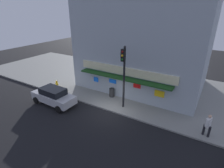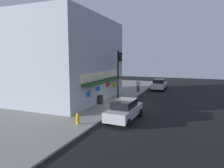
% 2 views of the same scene
% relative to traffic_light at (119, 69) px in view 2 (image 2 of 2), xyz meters
% --- Properties ---
extents(ground_plane, '(63.29, 63.29, 0.00)m').
position_rel_traffic_light_xyz_m(ground_plane, '(-0.76, -1.04, -3.57)').
color(ground_plane, black).
extents(sidewalk, '(42.19, 12.21, 0.13)m').
position_rel_traffic_light_xyz_m(sidewalk, '(-0.76, 5.06, -3.50)').
color(sidewalk, gray).
rests_on(sidewalk, ground_plane).
extents(corner_building, '(12.52, 10.02, 8.91)m').
position_rel_traffic_light_xyz_m(corner_building, '(-0.65, 6.12, 1.01)').
color(corner_building, '#9EA8B2').
rests_on(corner_building, sidewalk).
extents(traffic_light, '(0.32, 0.58, 5.38)m').
position_rel_traffic_light_xyz_m(traffic_light, '(0.00, 0.00, 0.00)').
color(traffic_light, black).
rests_on(traffic_light, sidewalk).
extents(fire_hydrant, '(0.47, 0.23, 0.79)m').
position_rel_traffic_light_xyz_m(fire_hydrant, '(-8.23, 0.07, -3.06)').
color(fire_hydrant, gold).
rests_on(fire_hydrant, sidewalk).
extents(trash_can, '(0.49, 0.49, 0.87)m').
position_rel_traffic_light_xyz_m(trash_can, '(-1.88, 1.25, -3.00)').
color(trash_can, '#2D2D2D').
rests_on(trash_can, sidewalk).
extents(pedestrian, '(0.53, 0.62, 1.67)m').
position_rel_traffic_light_xyz_m(pedestrian, '(6.67, -0.42, -2.51)').
color(pedestrian, black).
rests_on(pedestrian, sidewalk).
extents(parked_car_white, '(4.12, 2.05, 1.62)m').
position_rel_traffic_light_xyz_m(parked_car_white, '(10.45, -2.66, -2.74)').
color(parked_car_white, silver).
rests_on(parked_car_white, ground_plane).
extents(parked_car_silver, '(4.31, 2.02, 1.58)m').
position_rel_traffic_light_xyz_m(parked_car_silver, '(-5.81, -2.54, -2.76)').
color(parked_car_silver, '#B7B7BC').
rests_on(parked_car_silver, ground_plane).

